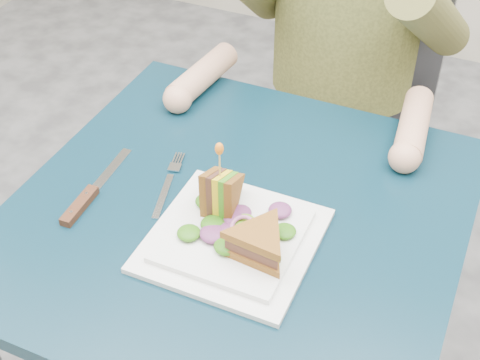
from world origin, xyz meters
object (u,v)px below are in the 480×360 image
at_px(sandwich_flat, 259,243).
at_px(knife, 86,199).
at_px(fork, 167,186).
at_px(table, 237,243).
at_px(plate, 233,238).
at_px(chair, 348,93).
at_px(sandwich_upright, 220,193).

bearing_deg(sandwich_flat, knife, 178.04).
bearing_deg(fork, table, -2.58).
xyz_separation_m(table, knife, (-0.25, -0.08, 0.09)).
xyz_separation_m(table, plate, (0.03, -0.07, 0.09)).
distance_m(chair, sandwich_flat, 0.85).
bearing_deg(chair, knife, -107.19).
relative_size(chair, sandwich_upright, 7.52).
bearing_deg(fork, plate, -25.31).
bearing_deg(table, fork, 177.42).
bearing_deg(plate, fork, 154.69).
height_order(sandwich_flat, knife, sandwich_flat).
xyz_separation_m(plate, fork, (-0.16, 0.08, -0.01)).
distance_m(chair, sandwich_upright, 0.78).
relative_size(sandwich_upright, knife, 0.56).
xyz_separation_m(chair, sandwich_flat, (0.08, -0.81, 0.23)).
height_order(table, knife, knife).
distance_m(sandwich_flat, fork, 0.24).
xyz_separation_m(fork, knife, (-0.11, -0.09, 0.00)).
height_order(table, sandwich_upright, sandwich_upright).
bearing_deg(table, knife, -161.08).
bearing_deg(knife, table, 18.92).
bearing_deg(sandwich_flat, sandwich_upright, 144.39).
xyz_separation_m(chair, fork, (-0.14, -0.71, 0.19)).
relative_size(plate, sandwich_upright, 2.10).
height_order(sandwich_upright, knife, sandwich_upright).
height_order(chair, sandwich_upright, chair).
bearing_deg(knife, sandwich_upright, 14.32).
relative_size(table, fork, 4.23).
xyz_separation_m(sandwich_upright, knife, (-0.23, -0.06, -0.05)).
bearing_deg(knife, chair, 72.81).
distance_m(chair, plate, 0.81).
height_order(plate, sandwich_upright, sandwich_upright).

